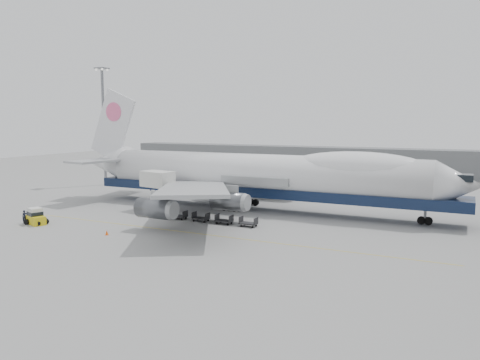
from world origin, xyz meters
The scene contains 14 objects.
ground centered at (0.00, 0.00, 0.00)m, with size 260.00×260.00×0.00m, color gray.
apron_line centered at (0.00, -6.00, 0.01)m, with size 60.00×0.15×0.01m, color gold.
hangar centered at (-10.00, 70.00, 3.50)m, with size 110.00×8.00×7.00m, color slate.
floodlight_mast centered at (-42.00, 24.00, 14.27)m, with size 2.40×2.40×25.43m.
airliner centered at (0.64, 12.00, 5.62)m, with size 67.00×55.30×19.98m.
catering_truck centered at (-13.87, 4.52, 3.46)m, with size 6.00×4.63×6.23m.
baggage_tug centered at (-23.00, -11.05, 0.99)m, with size 3.41×2.58×2.22m.
ground_worker centered at (-24.88, -11.30, 0.91)m, with size 0.66×0.44×1.82m, color black.
traffic_cone centered at (-10.02, -11.56, 0.30)m, with size 0.42×0.42×0.62m.
dolly_0 centered at (-10.89, 0.30, 0.53)m, with size 2.30×1.35×1.30m.
dolly_1 centered at (-7.20, 0.30, 0.53)m, with size 2.30×1.35×1.30m.
dolly_2 centered at (-3.51, 0.30, 0.53)m, with size 2.30×1.35×1.30m.
dolly_3 centered at (0.18, 0.30, 0.53)m, with size 2.30×1.35×1.30m.
dolly_4 centered at (3.87, 0.30, 0.53)m, with size 2.30×1.35×1.30m.
Camera 1 is at (29.65, -55.29, 14.05)m, focal length 35.00 mm.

